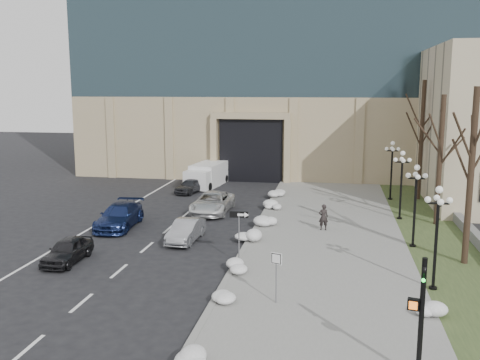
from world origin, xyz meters
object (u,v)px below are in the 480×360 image
object	(u,v)px
pedestrian	(323,217)
car_c	(119,216)
box_truck	(208,175)
lamppost_a	(437,224)
traffic_signal	(420,321)
lamppost_b	(416,195)
car_e	(190,186)
keep_sign	(276,267)
lamppost_c	(402,176)
car_d	(212,203)
lamppost_d	(392,162)
one_way_sign	(242,221)
car_b	(186,231)
car_a	(67,250)

from	to	relation	value
pedestrian	car_c	bearing A→B (deg)	-8.82
box_truck	lamppost_a	bearing A→B (deg)	-48.43
traffic_signal	lamppost_b	xyz separation A→B (m)	(1.81, 14.35, 1.09)
car_e	lamppost_a	bearing A→B (deg)	-35.02
keep_sign	lamppost_c	bearing A→B (deg)	86.60
car_d	box_truck	world-z (taller)	box_truck
lamppost_d	lamppost_b	bearing A→B (deg)	-90.00
one_way_sign	car_b	bearing A→B (deg)	137.93
car_b	lamppost_d	xyz separation A→B (m)	(12.96, 13.91, 2.43)
car_b	car_e	distance (m)	14.58
car_d	one_way_sign	distance (m)	11.39
lamppost_d	traffic_signal	bearing A→B (deg)	-93.78
car_c	one_way_sign	xyz separation A→B (m)	(9.00, -5.54, 1.48)
car_a	lamppost_c	xyz separation A→B (m)	(17.95, 12.15, 2.44)
car_a	lamppost_c	size ratio (longest dim) A/B	0.78
car_a	car_c	world-z (taller)	car_c
car_d	keep_sign	distance (m)	16.95
traffic_signal	lamppost_c	xyz separation A→B (m)	(1.81, 20.85, 1.09)
car_c	car_e	bearing A→B (deg)	79.24
keep_sign	lamppost_a	bearing A→B (deg)	42.34
car_b	traffic_signal	size ratio (longest dim) A/B	0.97
keep_sign	traffic_signal	distance (m)	7.04
lamppost_c	car_e	bearing A→B (deg)	157.88
pedestrian	one_way_sign	xyz separation A→B (m)	(-3.98, -6.78, 1.29)
lamppost_b	keep_sign	bearing A→B (deg)	-125.80
box_truck	lamppost_c	size ratio (longest dim) A/B	1.39
car_e	pedestrian	xyz separation A→B (m)	(11.48, -10.61, 0.33)
traffic_signal	lamppost_a	size ratio (longest dim) A/B	0.84
box_truck	one_way_sign	bearing A→B (deg)	-64.61
car_c	lamppost_b	world-z (taller)	lamppost_b
car_b	lamppost_b	bearing A→B (deg)	6.59
lamppost_c	lamppost_d	bearing A→B (deg)	90.00
one_way_sign	keep_sign	bearing A→B (deg)	-68.03
car_e	car_a	bearing A→B (deg)	-79.27
car_d	car_e	xyz separation A→B (m)	(-3.51, 6.83, -0.12)
car_c	car_d	xyz separation A→B (m)	(4.99, 5.02, -0.01)
car_e	one_way_sign	size ratio (longest dim) A/B	1.34
pedestrian	traffic_signal	distance (m)	17.30
lamppost_b	car_c	bearing A→B (deg)	175.65
car_b	car_e	bearing A→B (deg)	106.81
car_e	lamppost_d	xyz separation A→B (m)	(16.54, -0.22, 2.46)
car_b	box_truck	size ratio (longest dim) A/B	0.59
car_d	lamppost_b	world-z (taller)	lamppost_b
car_a	car_d	world-z (taller)	car_d
car_c	traffic_signal	distance (m)	22.62
car_c	keep_sign	world-z (taller)	keep_sign
pedestrian	car_d	bearing A→B (deg)	-39.63
car_a	keep_sign	distance (m)	11.86
box_truck	lamppost_c	world-z (taller)	lamppost_c
car_c	car_d	size ratio (longest dim) A/B	0.97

